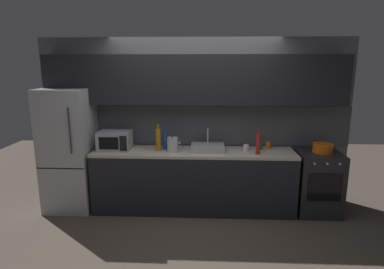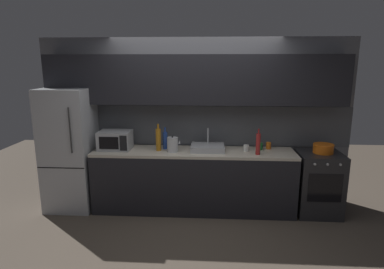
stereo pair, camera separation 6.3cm
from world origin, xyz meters
TOP-DOWN VIEW (x-y plane):
  - ground_plane at (0.00, 0.00)m, footprint 10.00×10.00m
  - back_wall at (0.00, 1.20)m, footprint 4.63×0.44m
  - counter_run at (0.00, 0.90)m, footprint 2.89×0.60m
  - refrigerator at (-1.82, 0.90)m, footprint 0.68×0.69m
  - oven_range at (1.78, 0.90)m, footprint 0.60×0.62m
  - microwave at (-1.14, 0.92)m, footprint 0.46×0.35m
  - sink_basin at (0.20, 0.93)m, footprint 0.48×0.38m
  - kettle at (-0.29, 0.83)m, footprint 0.19×0.15m
  - wine_bottle_red at (0.89, 0.77)m, footprint 0.06×0.06m
  - wine_bottle_blue at (-0.42, 0.98)m, footprint 0.07×0.07m
  - wine_bottle_amber at (-0.51, 0.89)m, footprint 0.07×0.07m
  - mug_green at (0.96, 1.02)m, footprint 0.09×0.09m
  - mug_white at (0.75, 0.93)m, footprint 0.08×0.08m
  - mug_orange at (1.09, 1.08)m, footprint 0.07×0.07m
  - cooking_pot at (1.82, 0.90)m, footprint 0.28×0.28m

SIDE VIEW (x-z plane):
  - ground_plane at x=0.00m, z-range 0.00..0.00m
  - counter_run at x=0.00m, z-range 0.00..0.90m
  - oven_range at x=1.78m, z-range 0.00..0.90m
  - refrigerator at x=-1.82m, z-range 0.00..1.79m
  - sink_basin at x=0.20m, z-range 0.79..1.09m
  - mug_white at x=0.75m, z-range 0.90..0.99m
  - mug_orange at x=1.09m, z-range 0.90..1.00m
  - mug_green at x=0.96m, z-range 0.90..1.00m
  - cooking_pot at x=1.82m, z-range 0.90..1.03m
  - kettle at x=-0.29m, z-range 0.89..1.12m
  - wine_bottle_blue at x=-0.42m, z-range 0.87..1.19m
  - microwave at x=-1.14m, z-range 0.90..1.17m
  - wine_bottle_red at x=0.89m, z-range 0.87..1.23m
  - wine_bottle_amber at x=-0.51m, z-range 0.87..1.26m
  - back_wall at x=0.00m, z-range 0.30..2.80m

